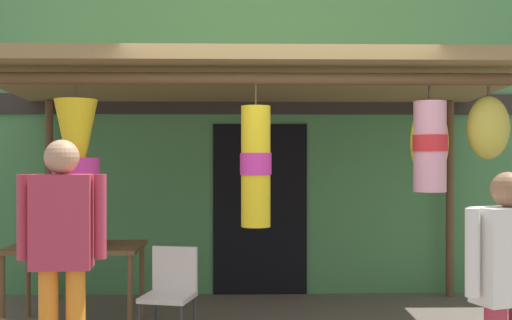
{
  "coord_description": "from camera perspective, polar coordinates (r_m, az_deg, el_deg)",
  "views": [
    {
      "loc": [
        -0.3,
        -5.19,
        1.61
      ],
      "look_at": [
        -0.17,
        0.93,
        1.58
      ],
      "focal_mm": 44.24,
      "sensor_mm": 36.0,
      "label": 1
    }
  ],
  "objects": [
    {
      "name": "display_table",
      "position": [
        6.33,
        -15.95,
        -8.13
      ],
      "size": [
        1.25,
        0.79,
        0.77
      ],
      "color": "brown",
      "rests_on": "ground_plane"
    },
    {
      "name": "market_stall_canopy",
      "position": [
        6.05,
        0.11,
        5.9
      ],
      "size": [
        5.1,
        2.58,
        2.5
      ],
      "color": "brown",
      "rests_on": "ground_plane"
    },
    {
      "name": "customer_foreground",
      "position": [
        4.5,
        -17.14,
        -7.2
      ],
      "size": [
        0.59,
        0.25,
        1.73
      ],
      "color": "orange",
      "rests_on": "ground_plane"
    },
    {
      "name": "shop_facade",
      "position": [
        7.53,
        1.03,
        1.7
      ],
      "size": [
        9.66,
        0.29,
        3.6
      ],
      "color": "#47844C",
      "rests_on": "ground_plane"
    },
    {
      "name": "passerby_at_right",
      "position": [
        4.05,
        21.83,
        -10.0
      ],
      "size": [
        0.57,
        0.34,
        1.53
      ],
      "color": "#B23347",
      "rests_on": "ground_plane"
    },
    {
      "name": "folding_chair",
      "position": [
        5.5,
        -7.71,
        -11.38
      ],
      "size": [
        0.48,
        0.48,
        0.84
      ],
      "color": "beige",
      "rests_on": "ground_plane"
    },
    {
      "name": "flower_heap_on_table",
      "position": [
        6.26,
        -15.99,
        -6.66
      ],
      "size": [
        0.61,
        0.43,
        0.18
      ],
      "color": "#D13399",
      "rests_on": "display_table"
    }
  ]
}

